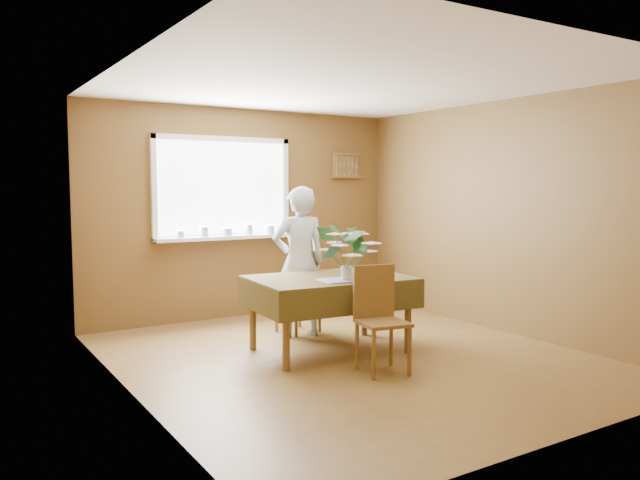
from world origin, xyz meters
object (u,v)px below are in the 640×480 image
dining_table (330,286)px  chair_near (379,313)px  seated_woman (299,262)px  flower_bouquet (347,248)px  chair_far (303,287)px

dining_table → chair_near: 0.76m
seated_woman → flower_bouquet: size_ratio=2.97×
chair_near → seated_woman: size_ratio=0.57×
seated_woman → dining_table: bearing=96.7°
seated_woman → flower_bouquet: seated_woman is taller
chair_far → flower_bouquet: size_ratio=1.71×
chair_near → chair_far: bearing=95.9°
chair_far → chair_near: 1.53m
dining_table → seated_woman: seated_woman is taller
dining_table → flower_bouquet: size_ratio=2.94×
dining_table → chair_near: chair_near is taller
dining_table → seated_woman: (0.06, 0.68, 0.16)m
dining_table → chair_far: (0.16, 0.78, -0.14)m
chair_far → flower_bouquet: 1.16m
dining_table → flower_bouquet: 0.46m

